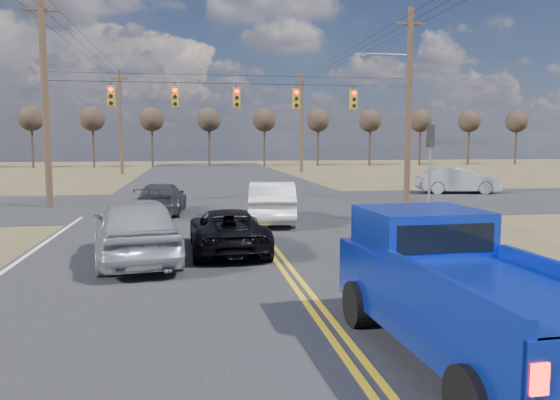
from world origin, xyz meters
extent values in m
plane|color=brown|center=(0.00, 0.00, 0.00)|extent=(160.00, 160.00, 0.00)
cube|color=#28282B|center=(0.00, 10.00, 0.00)|extent=(14.00, 120.00, 0.02)
cube|color=#28282B|center=(0.00, 18.00, 0.00)|extent=(120.00, 12.00, 0.02)
cylinder|color=#473323|center=(-9.00, 18.00, 5.00)|extent=(0.32, 0.32, 10.00)
cube|color=#473323|center=(-9.00, 18.00, 9.20)|extent=(1.60, 0.12, 0.12)
cylinder|color=#473323|center=(9.00, 18.00, 5.00)|extent=(0.32, 0.32, 10.00)
cube|color=#473323|center=(9.00, 18.00, 9.20)|extent=(1.60, 0.12, 0.12)
cylinder|color=black|center=(0.00, 18.00, 6.00)|extent=(18.00, 0.02, 0.02)
cylinder|color=black|center=(0.00, 18.00, 6.40)|extent=(18.00, 0.02, 0.02)
cube|color=#B28C14|center=(-6.00, 18.00, 5.30)|extent=(0.34, 0.24, 1.00)
cylinder|color=#FF0C05|center=(-6.00, 17.86, 5.63)|extent=(0.20, 0.06, 0.20)
cylinder|color=black|center=(-6.00, 17.86, 5.30)|extent=(0.20, 0.06, 0.20)
cylinder|color=black|center=(-6.00, 17.86, 4.97)|extent=(0.20, 0.06, 0.20)
cube|color=black|center=(-6.00, 17.83, 5.74)|extent=(0.24, 0.14, 0.03)
cube|color=#B28C14|center=(-3.00, 18.00, 5.30)|extent=(0.34, 0.24, 1.00)
cylinder|color=#FF0C05|center=(-3.00, 17.86, 5.63)|extent=(0.20, 0.06, 0.20)
cylinder|color=black|center=(-3.00, 17.86, 5.30)|extent=(0.20, 0.06, 0.20)
cylinder|color=black|center=(-3.00, 17.86, 4.97)|extent=(0.20, 0.06, 0.20)
cube|color=black|center=(-3.00, 17.83, 5.74)|extent=(0.24, 0.14, 0.03)
cube|color=#B28C14|center=(0.00, 18.00, 5.30)|extent=(0.34, 0.24, 1.00)
cylinder|color=#FF0C05|center=(0.00, 17.86, 5.63)|extent=(0.20, 0.06, 0.20)
cylinder|color=black|center=(0.00, 17.86, 5.30)|extent=(0.20, 0.06, 0.20)
cylinder|color=black|center=(0.00, 17.86, 4.97)|extent=(0.20, 0.06, 0.20)
cube|color=black|center=(0.00, 17.83, 5.74)|extent=(0.24, 0.14, 0.03)
cube|color=#B28C14|center=(3.00, 18.00, 5.30)|extent=(0.34, 0.24, 1.00)
cylinder|color=#FF0C05|center=(3.00, 17.86, 5.63)|extent=(0.20, 0.06, 0.20)
cylinder|color=black|center=(3.00, 17.86, 5.30)|extent=(0.20, 0.06, 0.20)
cylinder|color=black|center=(3.00, 17.86, 4.97)|extent=(0.20, 0.06, 0.20)
cube|color=black|center=(3.00, 17.83, 5.74)|extent=(0.24, 0.14, 0.03)
cube|color=#B28C14|center=(6.00, 18.00, 5.30)|extent=(0.34, 0.24, 1.00)
cylinder|color=#FF0C05|center=(6.00, 17.86, 5.63)|extent=(0.20, 0.06, 0.20)
cylinder|color=black|center=(6.00, 17.86, 5.30)|extent=(0.20, 0.06, 0.20)
cylinder|color=black|center=(6.00, 17.86, 4.97)|extent=(0.20, 0.06, 0.20)
cube|color=black|center=(6.00, 17.83, 5.74)|extent=(0.24, 0.14, 0.03)
cylinder|color=slate|center=(8.20, 13.50, 1.60)|extent=(0.12, 0.12, 3.20)
cube|color=black|center=(8.20, 13.50, 3.40)|extent=(0.24, 0.34, 1.00)
cylinder|color=slate|center=(7.60, 18.00, 7.60)|extent=(2.80, 0.10, 0.10)
cube|color=slate|center=(6.30, 18.00, 7.55)|extent=(0.55, 0.22, 0.14)
cylinder|color=#473323|center=(-9.00, 46.00, 5.00)|extent=(0.32, 0.32, 10.00)
cube|color=#473323|center=(-9.00, 46.00, 9.20)|extent=(1.60, 0.12, 0.12)
cylinder|color=#473323|center=(9.00, 46.00, 5.00)|extent=(0.32, 0.32, 10.00)
cube|color=#473323|center=(9.00, 46.00, 9.20)|extent=(1.60, 0.12, 0.12)
cylinder|color=black|center=(-9.70, 17.00, 9.30)|extent=(0.02, 58.00, 0.02)
cylinder|color=black|center=(-9.00, 17.00, 9.30)|extent=(0.02, 58.00, 0.02)
cylinder|color=black|center=(-8.30, 17.00, 9.30)|extent=(0.02, 58.00, 0.02)
cylinder|color=black|center=(8.30, 17.00, 9.30)|extent=(0.02, 58.00, 0.02)
cylinder|color=black|center=(9.00, 17.00, 9.30)|extent=(0.02, 58.00, 0.02)
cylinder|color=black|center=(9.70, 17.00, 9.30)|extent=(0.02, 58.00, 0.02)
cylinder|color=#33261C|center=(-21.00, 60.00, 2.75)|extent=(0.28, 0.28, 5.50)
sphere|color=#2D231C|center=(-21.00, 60.00, 5.90)|extent=(3.00, 3.00, 3.00)
cylinder|color=#33261C|center=(-14.00, 60.00, 2.75)|extent=(0.28, 0.28, 5.50)
sphere|color=#2D231C|center=(-14.00, 60.00, 5.90)|extent=(3.00, 3.00, 3.00)
cylinder|color=#33261C|center=(-7.00, 60.00, 2.75)|extent=(0.28, 0.28, 5.50)
sphere|color=#2D231C|center=(-7.00, 60.00, 5.90)|extent=(3.00, 3.00, 3.00)
cylinder|color=#33261C|center=(0.00, 60.00, 2.75)|extent=(0.28, 0.28, 5.50)
sphere|color=#2D231C|center=(0.00, 60.00, 5.90)|extent=(3.00, 3.00, 3.00)
cylinder|color=#33261C|center=(7.00, 60.00, 2.75)|extent=(0.28, 0.28, 5.50)
sphere|color=#2D231C|center=(7.00, 60.00, 5.90)|extent=(3.00, 3.00, 3.00)
cylinder|color=#33261C|center=(14.00, 60.00, 2.75)|extent=(0.28, 0.28, 5.50)
sphere|color=#2D231C|center=(14.00, 60.00, 5.90)|extent=(3.00, 3.00, 3.00)
cylinder|color=#33261C|center=(21.00, 60.00, 2.75)|extent=(0.28, 0.28, 5.50)
sphere|color=#2D231C|center=(21.00, 60.00, 5.90)|extent=(3.00, 3.00, 3.00)
cylinder|color=#33261C|center=(28.00, 60.00, 2.75)|extent=(0.28, 0.28, 5.50)
sphere|color=#2D231C|center=(28.00, 60.00, 5.90)|extent=(3.00, 3.00, 3.00)
cylinder|color=#33261C|center=(35.00, 60.00, 2.75)|extent=(0.28, 0.28, 5.50)
sphere|color=#2D231C|center=(35.00, 60.00, 5.90)|extent=(3.00, 3.00, 3.00)
cylinder|color=#33261C|center=(42.00, 60.00, 2.75)|extent=(0.28, 0.28, 5.50)
sphere|color=#2D231C|center=(42.00, 60.00, 5.90)|extent=(3.00, 3.00, 3.00)
cylinder|color=black|center=(0.49, -0.69, 0.39)|extent=(0.35, 0.80, 0.79)
cylinder|color=black|center=(2.36, -0.60, 0.39)|extent=(0.35, 0.80, 0.79)
cube|color=#0F27A7|center=(1.51, -2.42, 0.89)|extent=(2.21, 5.41, 0.99)
cube|color=#0F27A7|center=(1.44, -0.99, 1.70)|extent=(1.90, 1.76, 0.71)
cube|color=black|center=(1.48, -1.81, 1.70)|extent=(1.58, 0.13, 0.44)
cube|color=#0F27A7|center=(0.62, -3.50, 1.48)|extent=(0.25, 3.26, 0.20)
cube|color=#FF0C05|center=(0.76, -5.14, 1.04)|extent=(0.18, 0.07, 0.30)
imported|color=#96999E|center=(-3.75, 5.18, 0.88)|extent=(2.91, 5.46, 1.77)
imported|color=black|center=(-1.28, 6.06, 0.62)|extent=(2.16, 4.53, 1.25)
imported|color=#BABABA|center=(0.80, 11.48, 0.81)|extent=(2.34, 5.08, 1.61)
imported|color=#303135|center=(-3.59, 14.76, 0.67)|extent=(2.21, 4.77, 1.35)
imported|color=#96999D|center=(13.71, 21.48, 0.80)|extent=(2.41, 5.03, 1.59)
camera|label=1|loc=(-2.28, -9.38, 3.15)|focal=35.00mm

